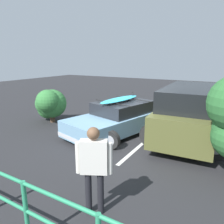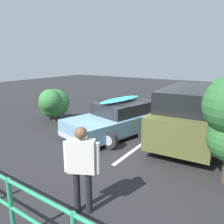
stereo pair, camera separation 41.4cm
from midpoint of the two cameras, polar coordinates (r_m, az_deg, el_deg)
The scene contains 6 objects.
ground_plane at distance 8.20m, azimuth 3.27°, elevation -6.50°, with size 44.00×44.00×0.02m, color #28282B.
parking_stripe at distance 8.15m, azimuth 8.29°, elevation -6.67°, with size 4.90×0.12×0.00m, color silver.
sedan_car at distance 8.51m, azimuth 0.83°, elevation -1.52°, with size 3.03×4.75×1.49m.
suv_car at distance 8.10m, azimuth 18.33°, elevation -0.13°, with size 2.84×4.69×1.90m.
person_bystander at distance 4.05m, azimuth -7.74°, elevation -13.18°, with size 0.60×0.39×1.70m.
bush_near_left at distance 10.13m, azimuth -17.18°, elevation 1.99°, with size 1.60×1.51×1.55m.
Camera 1 is at (-3.27, 6.97, 2.86)m, focal length 35.00 mm.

